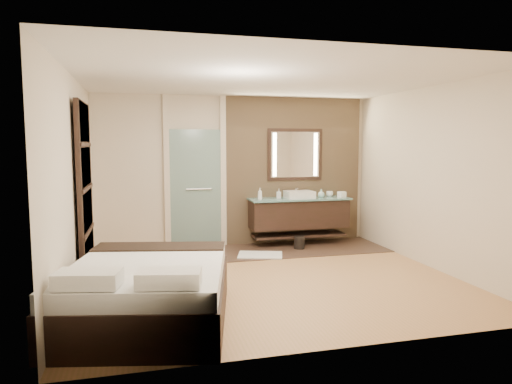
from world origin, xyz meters
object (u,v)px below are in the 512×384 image
object	(u,v)px
mirror_unit	(295,155)
waste_bin	(299,243)
vanity	(299,213)
bed	(148,292)

from	to	relation	value
mirror_unit	waste_bin	xyz separation A→B (m)	(-0.12, -0.61, -1.54)
vanity	waste_bin	distance (m)	0.61
vanity	bed	distance (m)	4.14
vanity	bed	bearing A→B (deg)	-131.82
vanity	bed	world-z (taller)	vanity
bed	mirror_unit	bearing A→B (deg)	62.46
mirror_unit	bed	world-z (taller)	mirror_unit
mirror_unit	bed	distance (m)	4.51
bed	vanity	bearing A→B (deg)	60.34
vanity	mirror_unit	size ratio (longest dim) A/B	1.75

